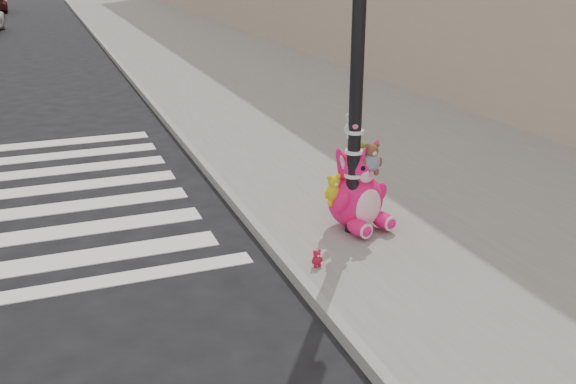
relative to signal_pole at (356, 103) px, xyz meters
name	(u,v)px	position (x,y,z in m)	size (l,w,h in m)	color
ground	(178,363)	(-2.61, -1.81, -1.78)	(120.00, 120.00, 0.00)	black
sidewalk_near	(293,97)	(2.39, 8.19, -1.71)	(7.00, 80.00, 0.14)	slate
curb_edge	(155,108)	(-1.06, 8.19, -1.71)	(0.12, 80.00, 0.15)	gray
signal_pole	(356,103)	(0.00, 0.00, 0.00)	(0.70, 0.49, 4.00)	black
pink_bunny	(357,193)	(0.11, 0.09, -1.18)	(0.86, 0.96, 1.13)	#FF156D
red_teddy	(317,258)	(-0.81, -0.77, -1.54)	(0.14, 0.10, 0.21)	#B91231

